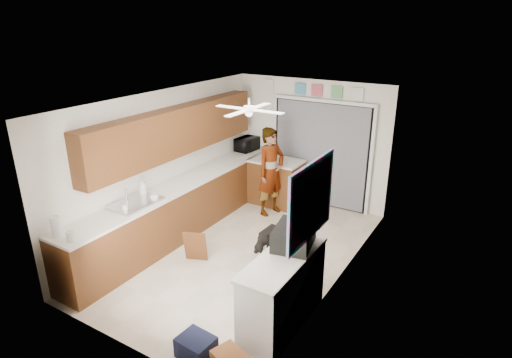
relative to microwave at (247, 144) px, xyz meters
The scene contains 40 objects.
floor 2.83m from the microwave, 59.23° to the right, with size 5.00×5.00×0.00m, color beige.
ceiling 2.98m from the microwave, 59.23° to the right, with size 5.00×5.00×0.00m, color white.
wall_back 1.37m from the microwave, 10.57° to the left, with size 3.20×3.20×0.00m, color white.
wall_front 4.94m from the microwave, 74.25° to the right, with size 3.20×3.20×0.00m, color white.
wall_left 2.27m from the microwave, 96.59° to the right, with size 5.00×5.00×0.00m, color white.
wall_right 3.71m from the microwave, 37.43° to the right, with size 5.00×5.00×0.00m, color white.
left_base_cabinets 2.34m from the microwave, 88.98° to the right, with size 0.60×4.80×0.90m, color brown.
left_countertop 2.26m from the microwave, 88.73° to the right, with size 0.62×4.80×0.04m, color white.
upper_cabinets 2.18m from the microwave, 92.80° to the right, with size 0.32×4.00×0.80m, color brown.
sink_basin 3.25m from the microwave, 89.12° to the right, with size 0.50×0.76×0.06m, color silver.
faucet 3.25m from the microwave, 92.47° to the right, with size 0.03×0.03×0.22m, color silver.
peninsula_base 1.08m from the microwave, 16.58° to the right, with size 1.00×0.60×0.90m, color brown.
peninsula_top 0.89m from the microwave, 16.58° to the right, with size 1.04×0.64×0.04m, color white.
back_opening_recess 1.61m from the microwave, ahead, with size 2.00×0.06×2.10m, color black.
curtain_panel 1.60m from the microwave, ahead, with size 1.90×0.03×2.05m, color gray.
door_trim_left 0.60m from the microwave, 18.44° to the left, with size 0.06×0.04×2.10m, color white.
door_trim_right 2.62m from the microwave, ahead, with size 0.06×0.04×2.10m, color white.
door_trim_head 1.91m from the microwave, ahead, with size 2.10×0.04×0.06m, color white.
header_frame_1 1.65m from the microwave, 11.41° to the left, with size 0.22×0.02×0.22m, color #4895C2.
header_frame_2 1.90m from the microwave, ahead, with size 0.22×0.02×0.22m, color #CB4C62.
header_frame_3 2.22m from the microwave, ahead, with size 0.22×0.02×0.22m, color #60A864.
header_frame_4 2.56m from the microwave, ahead, with size 0.22×0.02×0.22m, color silver.
route66_sign 1.30m from the microwave, 29.43° to the left, with size 0.22×0.02×0.26m, color silver.
right_counter_base 4.42m from the microwave, 52.06° to the right, with size 0.50×1.40×0.90m, color white.
right_counter_top 4.37m from the microwave, 52.16° to the right, with size 0.54×1.44×0.04m, color white.
abstract_painting 4.41m from the microwave, 48.06° to the right, with size 0.03×1.15×0.95m, color #E654BF.
ceiling_fan 2.75m from the microwave, 56.83° to the right, with size 1.14×1.14×0.24m, color white.
microwave is the anchor object (origin of this frame).
soap_bottle 2.95m from the microwave, 91.78° to the right, with size 0.12×0.12×0.32m, color silver.
cup 2.99m from the microwave, 86.61° to the right, with size 0.13×0.13×0.10m, color white.
jar_a 4.50m from the microwave, 87.46° to the right, with size 0.10×0.10×0.14m, color silver.
jar_b 3.53m from the microwave, 87.94° to the right, with size 0.08×0.08×0.12m, color silver.
paper_towel_roll 4.50m from the microwave, 90.94° to the right, with size 0.13×0.13×0.27m, color white.
suitcase 4.11m from the microwave, 49.63° to the right, with size 0.45×0.60×0.26m, color black.
suitcase_rim 4.11m from the microwave, 49.63° to the right, with size 0.44×0.58×0.02m, color yellow.
suitcase_lid 3.90m from the microwave, 46.86° to the right, with size 0.42×0.03×0.50m, color black.
navy_crate 5.02m from the microwave, 64.53° to the right, with size 0.39×0.33×0.24m, color black.
cabinet_door_panel 3.11m from the microwave, 73.46° to the right, with size 0.35×0.03×0.53m, color brown.
man 1.22m from the microwave, 35.63° to the right, with size 0.62×0.41×1.71m, color white.
dog 2.74m from the microwave, 49.89° to the right, with size 0.24×0.56×0.44m, color black.
Camera 1 is at (3.34, -5.13, 3.60)m, focal length 30.00 mm.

